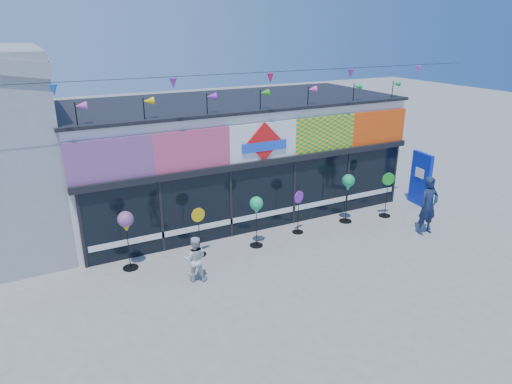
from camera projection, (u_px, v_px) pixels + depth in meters
ground at (320, 274)px, 12.85m from camera, size 80.00×80.00×0.00m
kite_shop at (232, 154)px, 17.12m from camera, size 16.00×5.70×5.31m
blue_sign at (420, 179)px, 17.56m from camera, size 0.28×1.05×2.07m
spinner_0 at (126, 223)px, 12.68m from camera, size 0.45×0.45×1.77m
spinner_1 at (199, 231)px, 13.67m from camera, size 0.43×0.39×1.54m
spinner_2 at (256, 207)px, 14.06m from camera, size 0.42×0.42×1.66m
spinner_3 at (298, 211)px, 15.19m from camera, size 0.41×0.38×1.49m
spinner_4 at (348, 184)px, 15.84m from camera, size 0.45×0.45×1.77m
spinner_5 at (387, 194)px, 16.49m from camera, size 0.46×0.43×1.67m
adult_man at (428, 205)px, 15.09m from camera, size 0.73×0.49×1.98m
child at (195, 259)px, 12.34m from camera, size 0.72×0.59×1.30m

